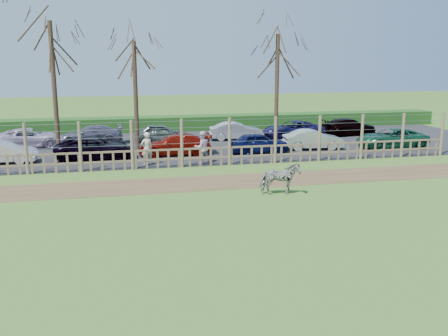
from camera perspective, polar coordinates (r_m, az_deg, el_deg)
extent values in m
plane|color=#6B9349|center=(18.13, -1.40, -5.21)|extent=(120.00, 120.00, 0.00)
cube|color=brown|center=(22.39, -3.60, -1.78)|extent=(34.00, 2.80, 0.01)
cube|color=#232326|center=(32.10, -6.35, 2.54)|extent=(44.00, 13.00, 0.04)
cube|color=#1E4716|center=(38.92, -7.47, 5.02)|extent=(46.00, 2.00, 1.10)
cube|color=brown|center=(25.68, -4.81, 1.06)|extent=(30.00, 0.06, 0.10)
cube|color=brown|center=(25.58, -4.83, 2.16)|extent=(30.00, 0.06, 0.10)
cylinder|color=brown|center=(25.67, -21.68, 2.03)|extent=(0.16, 0.16, 2.50)
cylinder|color=brown|center=(25.38, -16.11, 2.32)|extent=(0.16, 0.16, 2.50)
cylinder|color=brown|center=(25.33, -10.46, 2.58)|extent=(0.16, 0.16, 2.50)
cylinder|color=brown|center=(25.53, -4.84, 2.82)|extent=(0.16, 0.16, 2.50)
cylinder|color=brown|center=(25.97, 0.64, 3.03)|extent=(0.16, 0.16, 2.50)
cylinder|color=brown|center=(26.64, 5.89, 3.20)|extent=(0.16, 0.16, 2.50)
cylinder|color=brown|center=(27.52, 10.85, 3.34)|extent=(0.16, 0.16, 2.50)
cylinder|color=brown|center=(28.59, 15.48, 3.44)|extent=(0.16, 0.16, 2.50)
cylinder|color=brown|center=(29.83, 19.74, 3.52)|extent=(0.16, 0.16, 2.50)
cylinder|color=brown|center=(31.22, 23.65, 3.57)|extent=(0.16, 0.16, 2.50)
cylinder|color=gray|center=(25.53, -4.84, 2.82)|extent=(30.00, 0.02, 0.02)
cylinder|color=gray|center=(25.47, -4.86, 3.71)|extent=(30.00, 0.02, 0.02)
cylinder|color=gray|center=(25.41, -4.88, 4.60)|extent=(30.00, 0.02, 0.02)
cylinder|color=gray|center=(25.37, -4.89, 5.38)|extent=(30.00, 0.02, 0.02)
cylinder|color=#3D2B1E|center=(29.69, -18.80, 8.41)|extent=(0.26, 0.26, 7.50)
cylinder|color=#3D2B1E|center=(30.57, -10.05, 8.03)|extent=(0.26, 0.26, 6.50)
cylinder|color=#3D2B1E|center=(32.68, 6.04, 8.86)|extent=(0.26, 0.26, 7.00)
imported|color=gray|center=(20.52, 6.41, -1.23)|extent=(1.66, 0.90, 1.34)
imported|color=beige|center=(26.22, -8.82, 2.20)|extent=(0.73, 0.60, 1.72)
imported|color=silver|center=(26.30, -2.53, 2.37)|extent=(0.98, 0.85, 1.72)
sphere|color=black|center=(23.90, 6.44, -0.68)|extent=(0.20, 0.20, 0.20)
sphere|color=black|center=(23.93, 6.72, -0.50)|extent=(0.10, 0.10, 0.10)
imported|color=silver|center=(28.90, -24.13, 1.67)|extent=(3.70, 1.45, 1.20)
imported|color=black|center=(28.31, -14.57, 2.16)|extent=(4.35, 2.06, 1.20)
imported|color=maroon|center=(28.87, -5.63, 2.69)|extent=(4.15, 1.72, 1.20)
imported|color=#0C1240|center=(29.30, 3.99, 2.87)|extent=(3.57, 1.53, 1.20)
imported|color=#B1C0B4|center=(31.00, 10.14, 3.23)|extent=(3.75, 1.63, 1.20)
imported|color=#165537|center=(32.72, 18.64, 3.25)|extent=(4.47, 2.36, 1.20)
imported|color=#C3AFCB|center=(33.42, -21.27, 3.23)|extent=(4.41, 2.20, 1.20)
imported|color=slate|center=(33.50, -15.03, 3.67)|extent=(4.18, 1.81, 1.20)
imported|color=#57685C|center=(33.65, -7.20, 4.04)|extent=(3.58, 1.57, 1.20)
imported|color=#B3B1B5|center=(34.15, 1.39, 4.25)|extent=(3.74, 1.58, 1.20)
imported|color=#1A164A|center=(35.16, 7.87, 4.37)|extent=(4.37, 2.10, 1.20)
imported|color=black|center=(37.38, 14.09, 4.59)|extent=(4.32, 2.20, 1.20)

